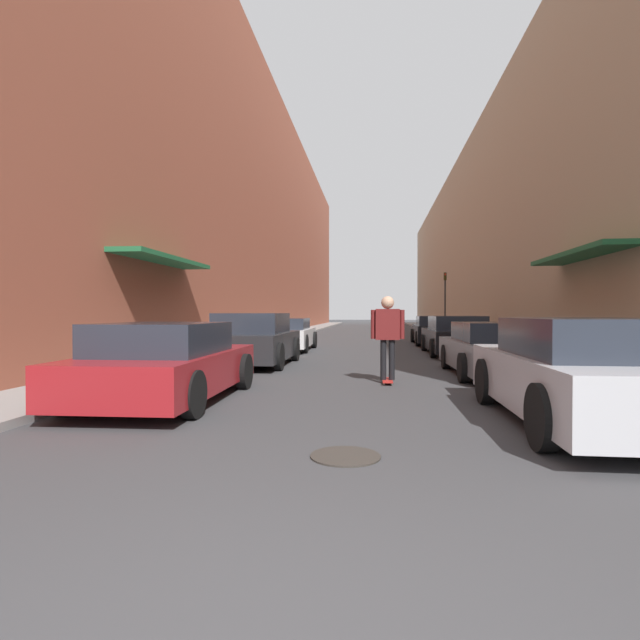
% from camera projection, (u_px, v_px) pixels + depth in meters
% --- Properties ---
extents(ground, '(144.22, 144.22, 0.00)m').
position_uv_depth(ground, '(369.00, 338.00, 27.94)').
color(ground, '#38383A').
extents(curb_strip_left, '(1.80, 65.55, 0.12)m').
position_uv_depth(curb_strip_left, '(299.00, 332.00, 35.01)').
color(curb_strip_left, gray).
rests_on(curb_strip_left, ground).
extents(curb_strip_right, '(1.80, 65.55, 0.12)m').
position_uv_depth(curb_strip_right, '(444.00, 333.00, 33.91)').
color(curb_strip_right, gray).
rests_on(curb_strip_right, ground).
extents(building_row_left, '(4.90, 65.55, 15.80)m').
position_uv_depth(building_row_left, '(258.00, 221.00, 35.21)').
color(building_row_left, brown).
rests_on(building_row_left, ground).
extents(building_row_right, '(4.90, 65.55, 11.96)m').
position_uv_depth(building_row_right, '(489.00, 245.00, 33.50)').
color(building_row_right, tan).
rests_on(building_row_right, ground).
extents(parked_car_left_0, '(2.00, 4.31, 1.27)m').
position_uv_depth(parked_car_left_0, '(167.00, 363.00, 8.05)').
color(parked_car_left_0, maroon).
rests_on(parked_car_left_0, ground).
extents(parked_car_left_1, '(2.04, 4.08, 1.41)m').
position_uv_depth(parked_car_left_1, '(254.00, 340.00, 13.55)').
color(parked_car_left_1, '#232326').
rests_on(parked_car_left_1, ground).
extents(parked_car_left_2, '(1.93, 4.23, 1.22)m').
position_uv_depth(parked_car_left_2, '(287.00, 334.00, 18.83)').
color(parked_car_left_2, silver).
rests_on(parked_car_left_2, ground).
extents(parked_car_right_0, '(2.01, 4.37, 1.36)m').
position_uv_depth(parked_car_right_0, '(583.00, 373.00, 6.32)').
color(parked_car_right_0, '#B7B7BC').
rests_on(parked_car_right_0, ground).
extents(parked_car_right_1, '(1.99, 4.17, 1.21)m').
position_uv_depth(parked_car_right_1, '(495.00, 350.00, 11.26)').
color(parked_car_right_1, gray).
rests_on(parked_car_right_1, ground).
extents(parked_car_right_2, '(2.00, 4.74, 1.32)m').
position_uv_depth(parked_car_right_2, '(455.00, 336.00, 17.03)').
color(parked_car_right_2, black).
rests_on(parked_car_right_2, ground).
extents(parked_car_right_3, '(1.93, 4.74, 1.28)m').
position_uv_depth(parked_car_right_3, '(435.00, 330.00, 22.46)').
color(parked_car_right_3, black).
rests_on(parked_car_right_3, ground).
extents(skateboarder, '(0.68, 0.78, 1.76)m').
position_uv_depth(skateboarder, '(388.00, 330.00, 10.05)').
color(skateboarder, '#B2231E').
rests_on(skateboarder, ground).
extents(manhole_cover, '(0.70, 0.70, 0.02)m').
position_uv_depth(manhole_cover, '(345.00, 456.00, 4.93)').
color(manhole_cover, '#332D28').
rests_on(manhole_cover, ground).
extents(traffic_light, '(0.16, 0.22, 3.69)m').
position_uv_depth(traffic_light, '(445.00, 297.00, 29.61)').
color(traffic_light, '#2D2D2D').
rests_on(traffic_light, curb_strip_right).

